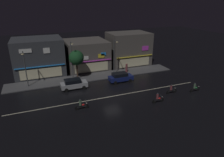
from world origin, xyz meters
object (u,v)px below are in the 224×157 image
object	(u,v)px
motorcycle_lead	(171,90)
streetlamp_east	(114,55)
motorcycle_following	(158,99)
motorcycle_trailing_far	(195,88)
traffic_cone	(69,85)
motorcycle_opposite_lane	(81,105)
parked_car_near_kerb	(120,77)
pedestrian_on_sidewalk	(126,68)
parked_car_trailing	(74,84)
streetlamp_mid	(72,58)
streetlamp_west	(25,66)

from	to	relation	value
motorcycle_lead	streetlamp_east	bearing A→B (deg)	-55.38
motorcycle_following	motorcycle_trailing_far	bearing A→B (deg)	178.83
traffic_cone	motorcycle_opposite_lane	bearing A→B (deg)	-89.06
motorcycle_trailing_far	traffic_cone	bearing A→B (deg)	-27.05
parked_car_near_kerb	motorcycle_trailing_far	bearing A→B (deg)	138.49
pedestrian_on_sidewalk	parked_car_near_kerb	world-z (taller)	pedestrian_on_sidewalk
parked_car_trailing	motorcycle_following	xyz separation A→B (m)	(10.12, -9.21, -0.24)
motorcycle_trailing_far	streetlamp_east	bearing A→B (deg)	-51.55
pedestrian_on_sidewalk	motorcycle_opposite_lane	distance (m)	16.17
streetlamp_mid	parked_car_near_kerb	distance (m)	9.23
streetlamp_mid	parked_car_trailing	bearing A→B (deg)	-100.34
streetlamp_west	streetlamp_east	xyz separation A→B (m)	(15.59, -0.05, 0.40)
streetlamp_mid	motorcycle_lead	size ratio (longest dim) A/B	3.64
parked_car_trailing	motorcycle_following	distance (m)	13.69
streetlamp_east	pedestrian_on_sidewalk	bearing A→B (deg)	12.34
streetlamp_east	motorcycle_trailing_far	world-z (taller)	streetlamp_east
streetlamp_mid	parked_car_trailing	distance (m)	5.09
streetlamp_mid	streetlamp_east	size ratio (longest dim) A/B	1.02
pedestrian_on_sidewalk	motorcycle_following	distance (m)	13.21
streetlamp_west	motorcycle_opposite_lane	xyz separation A→B (m)	(6.60, -10.37, -3.13)
streetlamp_east	motorcycle_trailing_far	distance (m)	15.12
motorcycle_following	traffic_cone	bearing A→B (deg)	-52.45
motorcycle_lead	motorcycle_opposite_lane	distance (m)	14.26
streetlamp_mid	motorcycle_lead	distance (m)	17.62
streetlamp_mid	motorcycle_following	xyz separation A→B (m)	(9.44, -12.97, -3.60)
streetlamp_east	motorcycle_lead	distance (m)	12.42
motorcycle_opposite_lane	motorcycle_trailing_far	world-z (taller)	same
streetlamp_west	parked_car_near_kerb	world-z (taller)	streetlamp_west
streetlamp_mid	motorcycle_trailing_far	world-z (taller)	streetlamp_mid
motorcycle_following	motorcycle_opposite_lane	bearing A→B (deg)	-20.09
parked_car_trailing	motorcycle_trailing_far	xyz separation A→B (m)	(17.70, -8.25, -0.24)
pedestrian_on_sidewalk	parked_car_near_kerb	bearing A→B (deg)	-62.63
parked_car_near_kerb	motorcycle_opposite_lane	size ratio (longest dim) A/B	2.26
parked_car_near_kerb	parked_car_trailing	xyz separation A→B (m)	(-8.41, 0.03, 0.00)
parked_car_trailing	motorcycle_opposite_lane	distance (m)	7.05
traffic_cone	parked_car_near_kerb	bearing A→B (deg)	-7.20
streetlamp_mid	parked_car_near_kerb	xyz separation A→B (m)	(7.72, -3.78, -3.36)
streetlamp_mid	parked_car_trailing	size ratio (longest dim) A/B	1.61
streetlamp_east	motorcycle_trailing_far	size ratio (longest dim) A/B	3.56
streetlamp_east	parked_car_near_kerb	size ratio (longest dim) A/B	1.57
parked_car_trailing	motorcycle_opposite_lane	xyz separation A→B (m)	(-0.42, -7.04, -0.24)
streetlamp_west	motorcycle_lead	bearing A→B (deg)	-27.24
streetlamp_mid	motorcycle_opposite_lane	distance (m)	11.43
parked_car_near_kerb	motorcycle_opposite_lane	distance (m)	11.27
parked_car_trailing	motorcycle_trailing_far	size ratio (longest dim) A/B	2.26
motorcycle_lead	traffic_cone	distance (m)	16.72
motorcycle_lead	motorcycle_opposite_lane	bearing A→B (deg)	6.91
pedestrian_on_sidewalk	traffic_cone	distance (m)	12.37
streetlamp_east	motorcycle_opposite_lane	bearing A→B (deg)	-131.07
streetlamp_mid	motorcycle_lead	bearing A→B (deg)	-40.33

